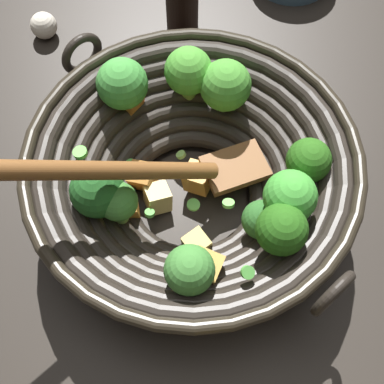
# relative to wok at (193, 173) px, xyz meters

# --- Properties ---
(ground_plane) EXTENTS (4.00, 4.00, 0.00)m
(ground_plane) POSITION_rel_wok_xyz_m (-0.00, -0.00, -0.07)
(ground_plane) COLOR #28231E
(wok) EXTENTS (0.37, 0.38, 0.21)m
(wok) POSITION_rel_wok_xyz_m (0.00, 0.00, 0.00)
(wok) COLOR black
(wok) RESTS_ON ground
(garlic_bulb) EXTENTS (0.04, 0.04, 0.04)m
(garlic_bulb) POSITION_rel_wok_xyz_m (-0.09, 0.33, -0.05)
(garlic_bulb) COLOR silver
(garlic_bulb) RESTS_ON ground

